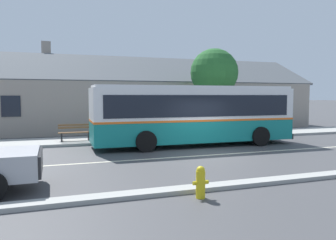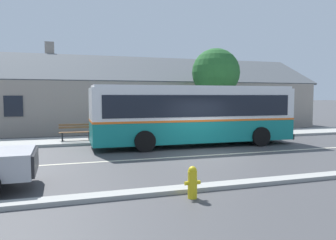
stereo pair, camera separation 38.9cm
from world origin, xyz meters
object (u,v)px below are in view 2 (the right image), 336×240
bench_by_building (76,133)px  fire_hydrant (192,182)px  street_tree_primary (216,75)px  transit_bus (194,114)px

bench_by_building → fire_hydrant: bearing=-77.6°
fire_hydrant → bench_by_building: bearing=102.4°
fire_hydrant → street_tree_primary: bearing=61.6°
transit_bus → bench_by_building: (-5.87, 2.74, -1.10)m
bench_by_building → street_tree_primary: street_tree_primary is taller
bench_by_building → street_tree_primary: (9.19, 1.48, 3.47)m
bench_by_building → fire_hydrant: bench_by_building is taller
transit_bus → street_tree_primary: bearing=51.8°
bench_by_building → fire_hydrant: 11.30m
street_tree_primary → fire_hydrant: size_ratio=6.96×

